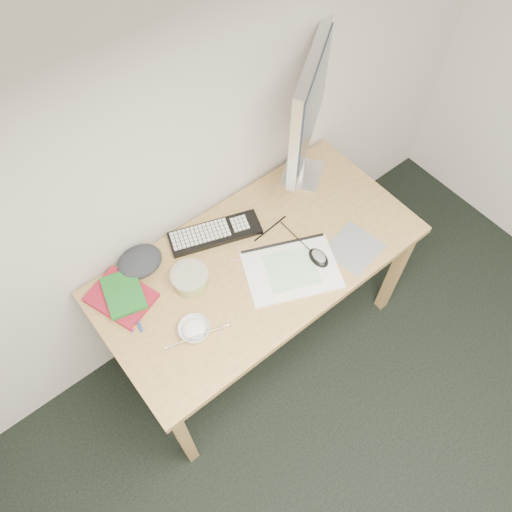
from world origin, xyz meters
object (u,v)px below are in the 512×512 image
(rice_bowl, at_px, (194,330))
(sketchpad, at_px, (291,270))
(desk, at_px, (259,269))
(monitor, at_px, (310,104))
(keyboard, at_px, (215,233))

(rice_bowl, bearing_deg, sketchpad, -2.81)
(desk, xyz_separation_m, monitor, (0.46, 0.25, 0.50))
(rice_bowl, bearing_deg, monitor, 22.11)
(sketchpad, relative_size, keyboard, 0.96)
(desk, relative_size, sketchpad, 3.65)
(sketchpad, xyz_separation_m, rice_bowl, (-0.48, 0.02, 0.01))
(desk, height_order, keyboard, keyboard)
(desk, relative_size, keyboard, 3.49)
(monitor, bearing_deg, desk, 172.65)
(monitor, xyz_separation_m, rice_bowl, (-0.86, -0.35, -0.40))
(desk, height_order, monitor, monitor)
(desk, relative_size, rice_bowl, 11.32)
(keyboard, relative_size, rice_bowl, 3.24)
(monitor, bearing_deg, rice_bowl, 166.48)
(desk, distance_m, keyboard, 0.25)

